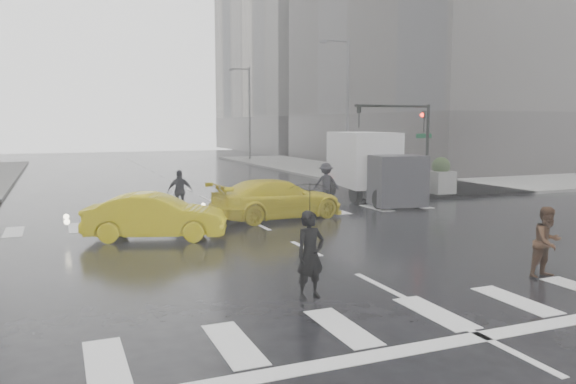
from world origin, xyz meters
name	(u,v)px	position (x,y,z in m)	size (l,w,h in m)	color
ground	(306,249)	(0.00, 0.00, 0.00)	(120.00, 120.00, 0.00)	black
sidewalk_ne	(456,174)	(19.50, 17.50, 0.07)	(35.00, 35.00, 0.15)	slate
building_ne_far	(332,30)	(29.00, 56.00, 16.27)	(26.05, 26.05, 36.00)	#AAA294
road_markings	(306,248)	(0.00, 0.00, 0.01)	(18.00, 48.00, 0.01)	silver
traffic_signal_pole	(410,132)	(9.01, 8.01, 3.22)	(4.45, 0.42, 4.50)	black
street_lamp_near	(346,102)	(10.87, 18.00, 4.95)	(2.15, 0.22, 9.00)	#59595B
street_lamp_far	(248,109)	(10.87, 38.00, 4.95)	(2.15, 0.22, 9.00)	#59595B
planter_west	(371,180)	(7.00, 8.20, 0.98)	(1.10, 1.10, 1.80)	slate
planter_mid	(407,178)	(9.00, 8.20, 0.98)	(1.10, 1.10, 1.80)	slate
planter_east	(441,177)	(11.00, 8.20, 0.98)	(1.10, 1.10, 1.80)	slate
pedestrian_black	(310,223)	(-1.81, -4.23, 1.57)	(1.13, 1.14, 2.43)	black
pedestrian_brown	(547,242)	(3.99, -4.91, 0.84)	(0.81, 0.63, 1.68)	#402717
pedestrian_far_a	(180,191)	(-1.99, 8.04, 0.86)	(1.01, 0.62, 1.73)	black
pedestrian_far_b	(326,183)	(4.61, 8.10, 0.92)	(1.19, 0.65, 1.83)	black
taxi_mid	(156,216)	(-3.77, 3.07, 0.71)	(1.51, 4.33, 1.43)	yellow
taxi_rear	(278,199)	(1.12, 5.10, 0.75)	(2.11, 4.59, 1.51)	yellow
box_truck	(371,165)	(6.91, 8.00, 1.70)	(2.25, 5.99, 3.18)	silver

